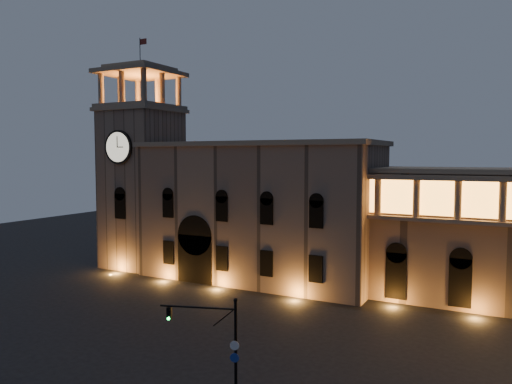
# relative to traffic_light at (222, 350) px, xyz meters

# --- Properties ---
(ground) EXTENTS (160.00, 160.00, 0.00)m
(ground) POSITION_rel_traffic_light_xyz_m (-11.19, 8.71, -3.71)
(ground) COLOR black
(ground) RESTS_ON ground
(government_building) EXTENTS (30.80, 12.80, 17.60)m
(government_building) POSITION_rel_traffic_light_xyz_m (-13.26, 30.64, 5.06)
(government_building) COLOR #785F4E
(government_building) RESTS_ON ground
(clock_tower) EXTENTS (9.80, 9.80, 32.40)m
(clock_tower) POSITION_rel_traffic_light_xyz_m (-31.69, 29.69, 8.79)
(clock_tower) COLOR #785F4E
(clock_tower) RESTS_ON ground
(traffic_light) EXTENTS (4.94, 1.85, 7.07)m
(traffic_light) POSITION_rel_traffic_light_xyz_m (0.00, 0.00, 0.00)
(traffic_light) COLOR black
(traffic_light) RESTS_ON ground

